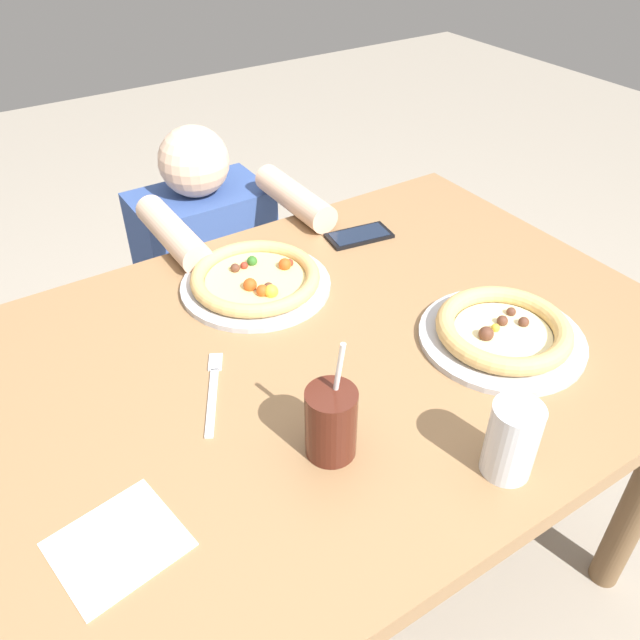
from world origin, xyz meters
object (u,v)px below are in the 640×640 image
(pizza_near, at_px, (503,332))
(water_cup_clear, at_px, (512,439))
(diner_seated, at_px, (212,293))
(drink_cup_colored, at_px, (331,422))
(cell_phone, at_px, (359,236))
(pizza_far, at_px, (256,280))
(fork, at_px, (213,388))

(pizza_near, height_order, water_cup_clear, water_cup_clear)
(water_cup_clear, distance_m, diner_seated, 1.16)
(drink_cup_colored, distance_m, cell_phone, 0.65)
(pizza_far, relative_size, fork, 1.67)
(pizza_near, height_order, fork, pizza_near)
(cell_phone, xyz_separation_m, diner_seated, (-0.22, 0.42, -0.33))
(pizza_near, distance_m, water_cup_clear, 0.31)
(pizza_near, relative_size, cell_phone, 1.93)
(water_cup_clear, xyz_separation_m, fork, (-0.29, 0.39, -0.06))
(pizza_near, xyz_separation_m, fork, (-0.51, 0.17, -0.02))
(pizza_near, xyz_separation_m, diner_seated, (-0.22, 0.87, -0.34))
(cell_phone, bearing_deg, water_cup_clear, -107.96)
(pizza_far, distance_m, cell_phone, 0.31)
(drink_cup_colored, bearing_deg, diner_seated, 77.91)
(pizza_near, bearing_deg, diner_seated, 103.99)
(diner_seated, bearing_deg, pizza_near, -76.01)
(drink_cup_colored, height_order, diner_seated, drink_cup_colored)
(water_cup_clear, relative_size, diner_seated, 0.14)
(diner_seated, bearing_deg, drink_cup_colored, -102.09)
(drink_cup_colored, bearing_deg, pizza_far, 75.80)
(drink_cup_colored, distance_m, diner_seated, 1.02)
(pizza_far, bearing_deg, drink_cup_colored, -104.20)
(drink_cup_colored, height_order, fork, drink_cup_colored)
(fork, bearing_deg, cell_phone, 28.96)
(drink_cup_colored, xyz_separation_m, water_cup_clear, (0.20, -0.17, 0.00))
(water_cup_clear, distance_m, fork, 0.49)
(drink_cup_colored, xyz_separation_m, fork, (-0.09, 0.22, -0.06))
(pizza_far, relative_size, diner_seated, 0.34)
(fork, distance_m, cell_phone, 0.58)
(pizza_near, bearing_deg, pizza_far, 126.73)
(pizza_far, height_order, diner_seated, diner_seated)
(water_cup_clear, bearing_deg, diner_seated, 89.99)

